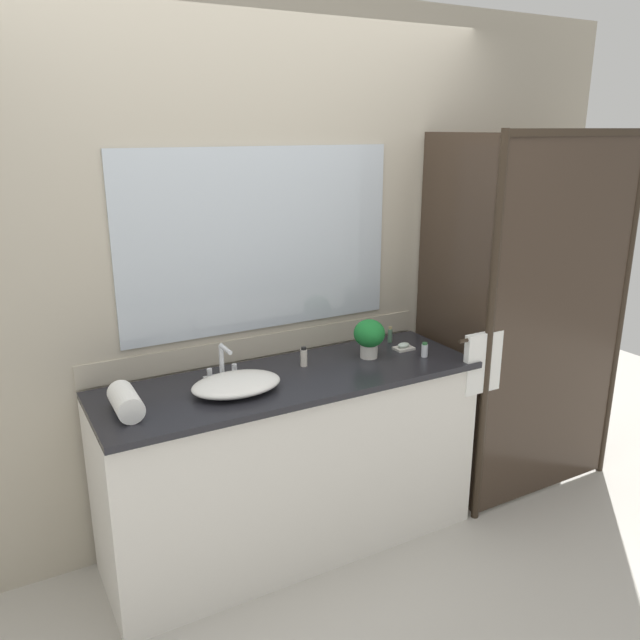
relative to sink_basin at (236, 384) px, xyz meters
The scene contains 12 objects.
ground_plane 0.98m from the sink_basin, ahead, with size 8.00×8.00×0.00m, color #B7B2A8.
wall_back_with_mirror 0.61m from the sink_basin, 53.09° to the left, with size 4.40×0.06×2.60m.
vanity_cabinet 0.56m from the sink_basin, ahead, with size 1.80×0.58×0.90m.
shower_enclosure 1.57m from the sink_basin, ahead, with size 1.20×0.59×2.00m.
sink_basin is the anchor object (origin of this frame).
faucet 0.17m from the sink_basin, 90.00° to the left, with size 0.17×0.14×0.17m.
potted_plant 0.75m from the sink_basin, ahead, with size 0.16×0.16×0.20m.
soap_dish 0.97m from the sink_basin, ahead, with size 0.10×0.07×0.04m.
amenity_bottle_conditioner 0.99m from the sink_basin, ahead, with size 0.03×0.03×0.07m.
amenity_bottle_shampoo 0.42m from the sink_basin, 18.23° to the left, with size 0.03×0.03×0.10m.
amenity_bottle_body_wash 0.99m from the sink_basin, 12.81° to the left, with size 0.02×0.02×0.09m.
rolled_towel_near_edge 0.47m from the sink_basin, behind, with size 0.11×0.11×0.22m, color white.
Camera 1 is at (-1.23, -2.46, 2.00)m, focal length 35.90 mm.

